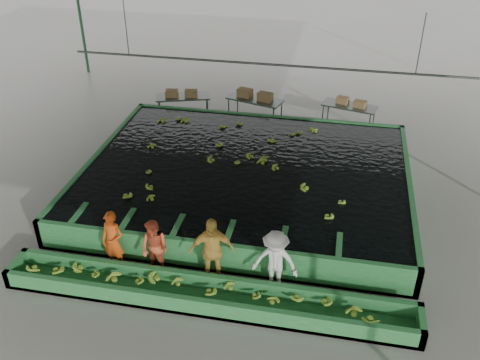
% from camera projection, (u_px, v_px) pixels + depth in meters
% --- Properties ---
extents(ground, '(80.00, 80.00, 0.00)m').
position_uv_depth(ground, '(237.00, 217.00, 15.82)').
color(ground, gray).
rests_on(ground, ground).
extents(shed_roof, '(20.00, 22.00, 0.04)m').
position_uv_depth(shed_roof, '(236.00, 53.00, 13.21)').
color(shed_roof, slate).
rests_on(shed_roof, shed_posts).
extents(shed_posts, '(20.00, 22.00, 5.00)m').
position_uv_depth(shed_posts, '(236.00, 142.00, 14.52)').
color(shed_posts, '#2A5C39').
rests_on(shed_posts, ground).
extents(flotation_tank, '(10.00, 8.00, 0.90)m').
position_uv_depth(flotation_tank, '(246.00, 179.00, 16.84)').
color(flotation_tank, '#2C7739').
rests_on(flotation_tank, ground).
extents(tank_water, '(9.70, 7.70, 0.00)m').
position_uv_depth(tank_water, '(246.00, 168.00, 16.63)').
color(tank_water, black).
rests_on(tank_water, flotation_tank).
extents(sorting_trough, '(10.00, 1.00, 0.50)m').
position_uv_depth(sorting_trough, '(206.00, 295.00, 12.68)').
color(sorting_trough, '#2C7739').
rests_on(sorting_trough, ground).
extents(cableway_rail, '(0.08, 0.08, 14.00)m').
position_uv_depth(cableway_rail, '(266.00, 64.00, 18.44)').
color(cableway_rail, '#59605B').
rests_on(cableway_rail, shed_roof).
extents(rail_hanger_left, '(0.04, 0.04, 2.00)m').
position_uv_depth(rail_hanger_left, '(126.00, 27.00, 18.76)').
color(rail_hanger_left, '#59605B').
rests_on(rail_hanger_left, shed_roof).
extents(rail_hanger_right, '(0.04, 0.04, 2.00)m').
position_uv_depth(rail_hanger_right, '(421.00, 44.00, 17.08)').
color(rail_hanger_right, '#59605B').
rests_on(rail_hanger_right, shed_roof).
extents(worker_a, '(0.68, 0.51, 1.69)m').
position_uv_depth(worker_a, '(113.00, 241.00, 13.48)').
color(worker_a, '#D04911').
rests_on(worker_a, ground).
extents(worker_b, '(0.93, 0.83, 1.59)m').
position_uv_depth(worker_b, '(155.00, 248.00, 13.32)').
color(worker_b, '#D45630').
rests_on(worker_b, ground).
extents(worker_c, '(1.20, 0.77, 1.89)m').
position_uv_depth(worker_c, '(212.00, 251.00, 12.99)').
color(worker_c, gold).
rests_on(worker_c, ground).
extents(worker_d, '(1.14, 0.69, 1.72)m').
position_uv_depth(worker_d, '(275.00, 262.00, 12.77)').
color(worker_d, silver).
rests_on(worker_d, ground).
extents(packing_table_left, '(2.29, 1.46, 0.97)m').
position_uv_depth(packing_table_left, '(183.00, 107.00, 21.53)').
color(packing_table_left, '#59605B').
rests_on(packing_table_left, ground).
extents(packing_table_mid, '(2.34, 1.45, 0.99)m').
position_uv_depth(packing_table_mid, '(255.00, 110.00, 21.24)').
color(packing_table_mid, '#59605B').
rests_on(packing_table_mid, ground).
extents(packing_table_right, '(2.19, 1.31, 0.93)m').
position_uv_depth(packing_table_right, '(348.00, 116.00, 20.82)').
color(packing_table_right, '#59605B').
rests_on(packing_table_right, ground).
extents(box_stack_left, '(1.29, 0.56, 0.27)m').
position_uv_depth(box_stack_left, '(182.00, 97.00, 21.21)').
color(box_stack_left, olive).
rests_on(box_stack_left, packing_table_left).
extents(box_stack_mid, '(1.49, 0.78, 0.31)m').
position_uv_depth(box_stack_mid, '(255.00, 98.00, 20.98)').
color(box_stack_mid, olive).
rests_on(box_stack_mid, packing_table_mid).
extents(box_stack_right, '(1.19, 0.70, 0.25)m').
position_uv_depth(box_stack_right, '(351.00, 105.00, 20.58)').
color(box_stack_right, olive).
rests_on(box_stack_right, packing_table_right).
extents(floating_bananas, '(9.00, 6.14, 0.12)m').
position_uv_depth(floating_bananas, '(251.00, 156.00, 17.30)').
color(floating_bananas, '#7AA32B').
rests_on(floating_bananas, tank_water).
extents(trough_bananas, '(9.51, 0.63, 0.13)m').
position_uv_depth(trough_bananas, '(206.00, 290.00, 12.60)').
color(trough_bananas, '#7AA32B').
rests_on(trough_bananas, sorting_trough).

